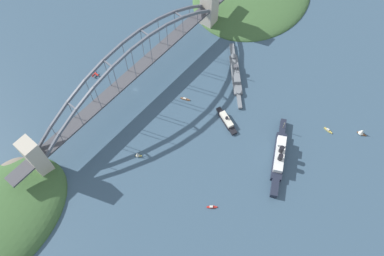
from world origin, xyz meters
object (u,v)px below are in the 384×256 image
(harbor_arch_bridge, at_px, (132,73))
(naval_cruiser, at_px, (236,74))
(seaplane_taxiing_near_bridge, at_px, (95,74))
(small_boat_3, at_px, (362,132))
(small_boat_0, at_px, (185,99))
(small_boat_4, at_px, (328,130))
(small_boat_1, at_px, (212,207))
(ocean_liner, at_px, (279,156))
(harbor_ferry_steamer, at_px, (227,120))
(small_boat_2, at_px, (137,155))

(harbor_arch_bridge, bearing_deg, naval_cruiser, 140.03)
(seaplane_taxiing_near_bridge, bearing_deg, small_boat_3, 115.77)
(small_boat_0, relative_size, small_boat_3, 1.06)
(naval_cruiser, height_order, small_boat_4, naval_cruiser)
(small_boat_0, bearing_deg, naval_cruiser, 159.80)
(small_boat_0, bearing_deg, seaplane_taxiing_near_bridge, -67.09)
(naval_cruiser, xyz_separation_m, small_boat_4, (-6.27, 112.83, -2.07))
(naval_cruiser, distance_m, seaplane_taxiing_near_bridge, 153.70)
(naval_cruiser, relative_size, small_boat_1, 7.80)
(harbor_arch_bridge, distance_m, small_boat_1, 154.64)
(small_boat_1, bearing_deg, small_boat_3, 157.13)
(small_boat_0, xyz_separation_m, small_boat_4, (-65.31, 134.55, 0.18))
(small_boat_0, xyz_separation_m, small_boat_1, (72.87, 95.43, 0.07))
(small_boat_4, bearing_deg, small_boat_3, 124.28)
(harbor_arch_bridge, relative_size, small_boat_1, 37.17)
(ocean_liner, xyz_separation_m, harbor_ferry_steamer, (0.36, -63.84, -3.02))
(harbor_ferry_steamer, distance_m, seaplane_taxiing_near_bridge, 152.94)
(harbor_arch_bridge, xyz_separation_m, small_boat_0, (-24.86, 48.60, -29.44))
(small_boat_3, height_order, small_boat_4, small_boat_3)
(naval_cruiser, xyz_separation_m, seaplane_taxiing_near_bridge, (99.41, -117.21, -1.25))
(harbor_ferry_steamer, relative_size, small_boat_4, 3.55)
(small_boat_0, relative_size, small_boat_2, 1.33)
(harbor_arch_bridge, bearing_deg, small_boat_3, 117.32)
(seaplane_taxiing_near_bridge, relative_size, small_boat_3, 1.05)
(harbor_ferry_steamer, height_order, small_boat_0, harbor_ferry_steamer)
(harbor_arch_bridge, distance_m, small_boat_4, 206.23)
(harbor_arch_bridge, xyz_separation_m, small_boat_3, (-108.52, 210.07, -26.00))
(naval_cruiser, xyz_separation_m, small_boat_3, (-24.62, 139.74, 1.20))
(small_boat_0, bearing_deg, small_boat_1, 52.64)
(small_boat_2, bearing_deg, harbor_ferry_steamer, 154.12)
(harbor_arch_bridge, height_order, small_boat_0, harbor_arch_bridge)
(ocean_liner, distance_m, small_boat_3, 90.07)
(ocean_liner, distance_m, small_boat_1, 82.34)
(ocean_liner, distance_m, small_boat_2, 137.01)
(ocean_liner, height_order, small_boat_1, ocean_liner)
(naval_cruiser, distance_m, harbor_ferry_steamer, 59.30)
(seaplane_taxiing_near_bridge, bearing_deg, small_boat_1, 80.34)
(naval_cruiser, bearing_deg, small_boat_3, 99.99)
(small_boat_0, bearing_deg, ocean_liner, 93.65)
(small_boat_2, bearing_deg, ocean_liner, 129.40)
(small_boat_4, bearing_deg, ocean_liner, -19.67)
(seaplane_taxiing_near_bridge, bearing_deg, small_boat_0, 112.91)
(harbor_ferry_steamer, xyz_separation_m, seaplane_taxiing_near_bridge, (47.26, -145.45, -0.92))
(small_boat_0, height_order, small_boat_2, small_boat_2)
(small_boat_2, bearing_deg, small_boat_1, 94.47)
(small_boat_4, bearing_deg, small_boat_1, -15.81)
(harbor_arch_bridge, xyz_separation_m, harbor_ferry_steamer, (-31.75, 98.56, -27.53))
(small_boat_0, distance_m, small_boat_3, 181.89)
(harbor_arch_bridge, height_order, small_boat_3, harbor_arch_bridge)
(harbor_arch_bridge, height_order, seaplane_taxiing_near_bridge, harbor_arch_bridge)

